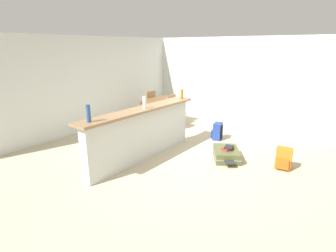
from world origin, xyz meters
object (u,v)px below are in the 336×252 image
Objects in this scene: bottle_amber at (182,94)px; dining_chair_far_side at (149,104)px; backpack_orange at (284,159)px; bottle_blue at (88,113)px; book_stack at (228,148)px; dining_chair_near_partition at (174,110)px; backpack_blue at (217,131)px; bottle_clear at (144,103)px; dining_table at (161,102)px; suitcase_flat_olive at (226,154)px.

bottle_amber reaches higher than dining_chair_far_side.
backpack_orange is (-1.02, -4.31, -0.31)m from dining_chair_far_side.
book_stack is at bearing -31.73° from bottle_blue.
backpack_blue is at bearing -96.11° from dining_chair_near_partition.
backpack_blue reaches higher than book_stack.
bottle_clear is at bearing -157.97° from dining_chair_near_partition.
book_stack is at bearing -117.14° from dining_chair_near_partition.
dining_chair_near_partition reaches higher than book_stack.
dining_chair_far_side is at bearing 69.01° from book_stack.
dining_chair_far_side reaches higher than dining_table.
bottle_clear is at bearing 163.53° from backpack_blue.
bottle_blue is at bearing 178.47° from bottle_amber.
dining_table is at bearing 83.27° from backpack_blue.
bottle_clear is at bearing 127.51° from suitcase_flat_olive.
bottle_clear is 2.85m from backpack_orange.
dining_table is 2.04m from backpack_blue.
dining_table is 0.54m from dining_chair_near_partition.
dining_table is at bearing 31.95° from bottle_clear.
bottle_clear is 0.21× the size of dining_table.
dining_chair_far_side is (2.27, 1.94, -0.67)m from bottle_clear.
dining_chair_far_side is (0.13, 1.07, 0.00)m from dining_chair_near_partition.
dining_chair_near_partition is 2.50m from book_stack.
dining_chair_far_side reaches higher than backpack_blue.
dining_chair_far_side is at bearing 85.03° from dining_table.
bottle_clear reaches higher than dining_table.
backpack_orange is 1.48× the size of book_stack.
dining_chair_far_side is at bearing 83.34° from dining_chair_near_partition.
dining_chair_near_partition is 2.21× the size of backpack_blue.
bottle_clear is at bearing 126.80° from book_stack.
bottle_blue is 3.77m from dining_table.
backpack_blue and backpack_orange have the same top height.
dining_chair_near_partition reaches higher than backpack_orange.
bottle_clear reaches higher than bottle_amber.
dining_chair_near_partition reaches higher than backpack_blue.
dining_table reaches higher than backpack_orange.
dining_table is (0.97, 1.40, -0.53)m from bottle_amber.
bottle_clear is 2.41m from dining_chair_near_partition.
backpack_orange is (-0.97, -3.76, -0.44)m from dining_table.
book_stack is (1.01, -1.35, -0.93)m from bottle_clear.
dining_table is at bearing 20.98° from bottle_blue.
book_stack reaches higher than suitcase_flat_olive.
dining_table is 3.90m from backpack_orange.
bottle_blue reaches higher than suitcase_flat_olive.
dining_chair_near_partition and dining_chair_far_side have the same top height.
backpack_orange is (0.24, -1.05, 0.09)m from suitcase_flat_olive.
dining_chair_far_side is at bearing 68.88° from suitcase_flat_olive.
dining_chair_far_side is 3.27× the size of book_stack.
bottle_clear is 0.27× the size of suitcase_flat_olive.
dining_chair_near_partition is 3.27× the size of book_stack.
book_stack is at bearing -53.20° from bottle_clear.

